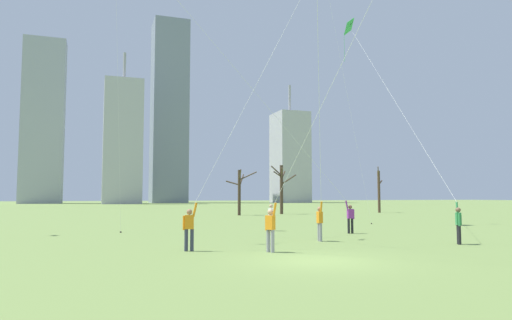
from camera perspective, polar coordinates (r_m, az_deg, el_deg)
ground_plane at (r=15.69m, az=7.38°, el=-12.19°), size 400.00×400.00×0.00m
kite_flyer_midfield_left_orange at (r=20.14m, az=7.68°, el=2.15°), size 5.22×9.51×17.22m
kite_flyer_midfield_center_teal at (r=18.97m, az=-3.17°, el=1.89°), size 10.80×1.41×20.79m
kite_flyer_midfield_right_green at (r=25.99m, az=18.97°, el=1.71°), size 3.54×14.55×15.77m
kite_flyer_foreground_right_blue at (r=25.92m, az=6.43°, el=-0.64°), size 16.18×0.55×18.33m
kite_flyer_far_back_white at (r=16.68m, az=5.89°, el=0.48°), size 4.47×9.82×16.92m
bystander_watching_nearby at (r=28.59m, az=1.85°, el=-6.89°), size 0.30×0.49×1.62m
bare_tree_center at (r=51.58m, az=-2.03°, el=-3.56°), size 3.31×3.44×5.02m
bare_tree_right_of_center at (r=61.94m, az=14.86°, el=-3.55°), size 1.71×2.33×5.89m
bare_tree_leftmost at (r=55.25m, az=3.16°, el=-3.28°), size 2.97×2.29×5.79m
skyline_short_annex at (r=133.46m, az=-16.04°, el=2.24°), size 10.44×7.11×42.27m
skyline_tall_tower at (r=152.55m, az=4.20°, el=0.30°), size 10.16×11.49×38.90m
skyline_squat_block at (r=152.29m, az=-10.61°, el=5.86°), size 11.03×11.01×58.38m
skyline_mid_tower_left at (r=148.83m, az=-24.67°, el=4.40°), size 11.39×7.58×47.94m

